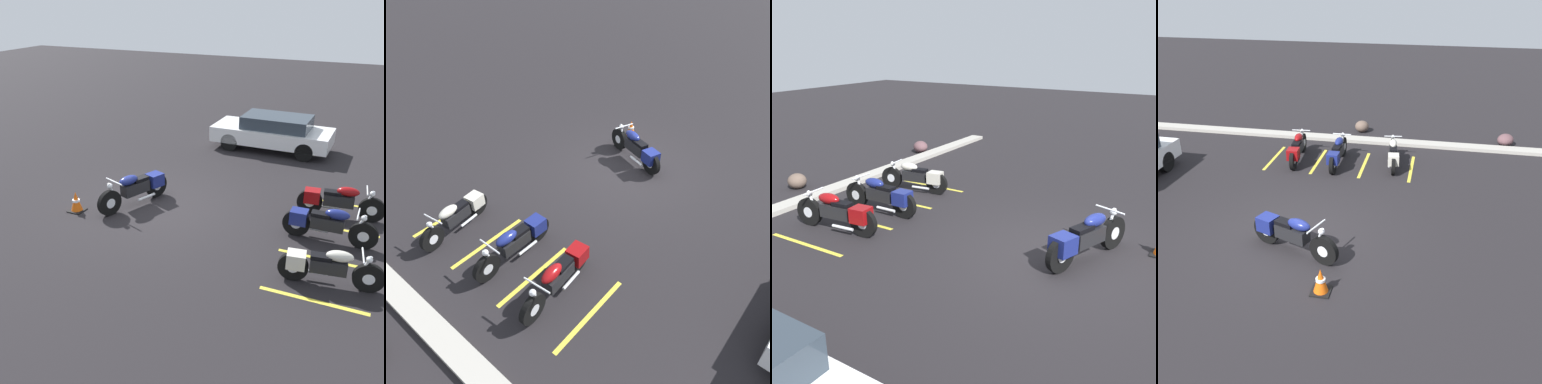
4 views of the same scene
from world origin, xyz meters
TOP-DOWN VIEW (x-y plane):
  - ground at (0.00, 0.00)m, footprint 60.00×60.00m
  - motorcycle_navy_featured at (0.04, -0.53)m, footprint 2.24×1.06m
  - parked_bike_0 at (-1.38, 4.60)m, footprint 0.62×2.22m
  - parked_bike_1 at (0.01, 4.52)m, footprint 0.62×2.20m
  - parked_bike_2 at (1.79, 4.81)m, footprint 0.65×2.08m
  - concrete_curb at (0.00, 6.90)m, footprint 18.00×0.50m
  - landscape_rock_0 at (0.21, 7.97)m, footprint 0.71×0.71m
  - landscape_rock_1 at (5.62, 7.51)m, footprint 0.81×0.80m
  - traffic_cone at (1.09, -1.82)m, footprint 0.40×0.40m
  - stall_line_0 at (-2.27, 4.72)m, footprint 0.10×2.10m
  - stall_line_1 at (-0.70, 4.72)m, footprint 0.10×2.10m
  - stall_line_2 at (0.86, 4.72)m, footprint 0.10×2.10m
  - stall_line_3 at (2.42, 4.72)m, footprint 0.10×2.10m

SIDE VIEW (x-z plane):
  - ground at x=0.00m, z-range 0.00..0.00m
  - stall_line_0 at x=-2.27m, z-range 0.00..0.00m
  - stall_line_1 at x=-0.70m, z-range 0.00..0.00m
  - stall_line_2 at x=0.86m, z-range 0.00..0.00m
  - stall_line_3 at x=2.42m, z-range 0.00..0.00m
  - concrete_curb at x=0.00m, z-range 0.00..0.12m
  - landscape_rock_1 at x=5.62m, z-range 0.00..0.44m
  - landscape_rock_0 at x=0.21m, z-range 0.00..0.44m
  - traffic_cone at x=1.09m, z-range -0.02..0.54m
  - parked_bike_2 at x=1.79m, z-range 0.03..0.84m
  - parked_bike_1 at x=0.01m, z-range 0.03..0.89m
  - parked_bike_0 at x=-1.38m, z-range 0.03..0.90m
  - motorcycle_navy_featured at x=0.04m, z-range 0.03..0.95m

